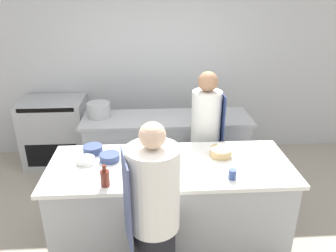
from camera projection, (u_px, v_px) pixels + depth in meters
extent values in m
plane|color=#A89E8E|center=(170.00, 237.00, 3.52)|extent=(16.00, 16.00, 0.00)
cube|color=silver|center=(161.00, 64.00, 4.92)|extent=(8.00, 0.06, 2.80)
cube|color=#A8AAAF|center=(170.00, 204.00, 3.35)|extent=(2.26, 0.88, 0.86)
cube|color=white|center=(170.00, 166.00, 3.17)|extent=(2.35, 0.92, 0.04)
cube|color=#A8AAAF|center=(167.00, 149.00, 4.47)|extent=(2.12, 0.63, 0.86)
cube|color=#A8AAAF|center=(167.00, 119.00, 4.29)|extent=(2.21, 0.65, 0.04)
cube|color=#A8AAAF|center=(56.00, 132.00, 4.84)|extent=(0.89, 0.65, 0.99)
cube|color=black|center=(52.00, 155.00, 4.64)|extent=(0.71, 0.01, 0.35)
cube|color=black|center=(45.00, 110.00, 4.37)|extent=(0.76, 0.01, 0.06)
cylinder|color=white|center=(154.00, 189.00, 2.45)|extent=(0.40, 0.40, 0.68)
cube|color=#4C567F|center=(127.00, 203.00, 2.44)|extent=(0.08, 0.37, 0.79)
sphere|color=beige|center=(152.00, 136.00, 2.28)|extent=(0.20, 0.20, 0.20)
cylinder|color=black|center=(204.00, 170.00, 4.07)|extent=(0.29, 0.29, 0.75)
cylinder|color=silver|center=(206.00, 118.00, 3.79)|extent=(0.34, 0.34, 0.65)
cube|color=navy|center=(221.00, 125.00, 3.84)|extent=(0.02, 0.33, 0.77)
sphere|color=#9E7051|center=(208.00, 81.00, 3.62)|extent=(0.23, 0.23, 0.23)
cylinder|color=black|center=(134.00, 160.00, 3.02)|extent=(0.08, 0.08, 0.21)
cylinder|color=black|center=(133.00, 146.00, 2.96)|extent=(0.03, 0.03, 0.08)
cylinder|color=#5B2319|center=(105.00, 178.00, 2.80)|extent=(0.08, 0.08, 0.14)
cylinder|color=#5B2319|center=(104.00, 168.00, 2.76)|extent=(0.04, 0.04, 0.06)
cylinder|color=#B2A84C|center=(154.00, 141.00, 3.42)|extent=(0.07, 0.07, 0.18)
cylinder|color=#B2A84C|center=(154.00, 130.00, 3.37)|extent=(0.03, 0.03, 0.07)
cylinder|color=navy|center=(93.00, 149.00, 3.36)|extent=(0.20, 0.20, 0.08)
cylinder|color=tan|center=(221.00, 152.00, 3.30)|extent=(0.23, 0.23, 0.08)
cylinder|color=white|center=(86.00, 160.00, 3.17)|extent=(0.17, 0.17, 0.06)
cylinder|color=navy|center=(110.00, 157.00, 3.22)|extent=(0.20, 0.20, 0.07)
cylinder|color=#33477F|center=(232.00, 174.00, 2.90)|extent=(0.07, 0.07, 0.09)
cylinder|color=#A8AAAF|center=(99.00, 110.00, 4.27)|extent=(0.30, 0.30, 0.19)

